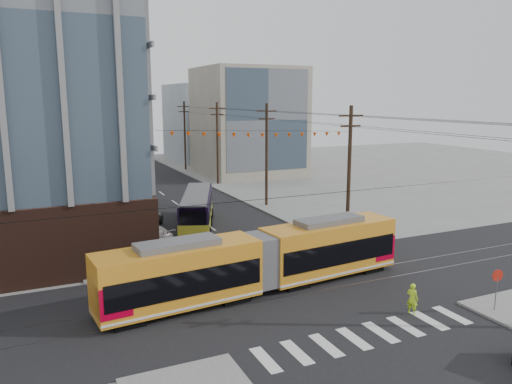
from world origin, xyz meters
The scene contains 14 objects.
ground centered at (0.00, 0.00, 0.00)m, with size 160.00×160.00×0.00m, color slate.
bg_bldg_nw_near centered at (-17.00, 52.00, 9.00)m, with size 18.00×16.00×18.00m, color #8C99A5.
bg_bldg_ne_near centered at (16.00, 48.00, 8.00)m, with size 14.00×14.00×16.00m, color gray.
bg_bldg_nw_far centered at (-14.00, 72.00, 10.00)m, with size 16.00×18.00×20.00m, color gray.
bg_bldg_ne_far centered at (18.00, 68.00, 7.00)m, with size 16.00×16.00×14.00m, color #8C99A5.
utility_pole_far centered at (8.50, 56.00, 5.50)m, with size 0.30×0.30×11.00m, color black.
streetcar centered at (-2.37, 4.49, 1.89)m, with size 19.64×2.76×3.78m, color orange, non-canonical shape.
city_bus centered at (-1.06, 20.70, 1.62)m, with size 2.48×11.45×3.24m, color black, non-canonical shape.
parked_car_silver centered at (-5.72, 12.79, 0.71)m, with size 1.49×4.28×1.41m, color #AFAFAF.
parked_car_white centered at (-5.99, 17.80, 0.69)m, with size 1.92×4.73×1.37m, color beige.
parked_car_grey centered at (-4.97, 25.19, 0.71)m, with size 2.37×5.14×1.43m, color slate.
pedestrian centered at (3.74, -1.94, 0.87)m, with size 0.64×0.42×1.75m, color #B2E122.
stop_sign centered at (8.00, -3.69, 1.16)m, with size 0.70×0.70×2.31m, color red, non-canonical shape.
jersey_barrier centered at (8.30, 13.16, 0.42)m, with size 0.94×4.17×0.83m, color gray.
Camera 1 is at (-14.58, -21.50, 11.57)m, focal length 35.00 mm.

